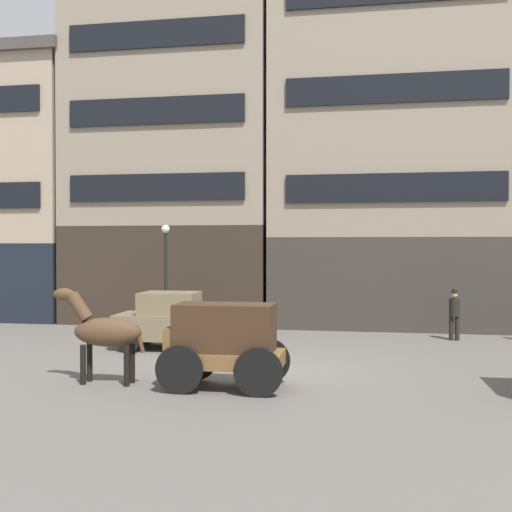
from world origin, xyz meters
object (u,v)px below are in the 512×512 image
Objects in this scene: sedan_dark at (173,321)px; pedestrian_officer at (454,312)px; cargo_wagon at (223,339)px; draft_horse at (104,331)px; streetlamp_curbside at (166,263)px.

pedestrian_officer is at bearing 20.61° from sedan_dark.
sedan_dark is at bearing 119.05° from cargo_wagon.
draft_horse is (-2.95, -0.00, 0.12)m from cargo_wagon.
pedestrian_officer is at bearing -0.14° from streetlamp_curbside.
streetlamp_curbside is (-1.24, 8.50, 1.40)m from draft_horse.
pedestrian_officer is (9.34, 8.48, -0.29)m from draft_horse.
cargo_wagon is at bearing -63.76° from streetlamp_curbside.
draft_horse is 12.61m from pedestrian_officer.
cargo_wagon reaches higher than pedestrian_officer.
cargo_wagon is 0.71× the size of streetlamp_curbside.
streetlamp_curbside reaches higher than cargo_wagon.
draft_horse is at bearing -91.79° from sedan_dark.
streetlamp_curbside is at bearing 98.30° from draft_horse.
sedan_dark is 2.08× the size of pedestrian_officer.
cargo_wagon is 1.62× the size of pedestrian_officer.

